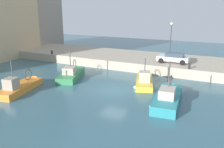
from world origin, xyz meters
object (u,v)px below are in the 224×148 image
Objects in this scene: mooring_bollard_north at (52,52)px; quay_streetlamp at (171,34)px; fishing_boat_teal at (168,100)px; mooring_bollard_mid at (189,66)px; parked_car_white at (173,58)px; fishing_boat_yellow at (144,82)px; fishing_boat_orange at (22,89)px; fishing_boat_green at (72,76)px.

quay_streetlamp is (5.65, -16.45, 2.98)m from mooring_bollard_north.
fishing_boat_teal reaches higher than mooring_bollard_north.
quay_streetlamp is at bearing 32.18° from mooring_bollard_mid.
quay_streetlamp is at bearing 20.45° from parked_car_white.
fishing_boat_teal is at bearing -169.79° from parked_car_white.
fishing_boat_yellow is 10.48m from quay_streetlamp.
fishing_boat_orange is at bearing 147.92° from quay_streetlamp.
fishing_boat_teal is 1.08× the size of fishing_boat_green.
parked_car_white is 7.13× the size of mooring_bollard_mid.
quay_streetlamp is at bearing -2.80° from fishing_boat_yellow.
fishing_boat_orange reaches higher than parked_car_white.
fishing_boat_teal reaches higher than fishing_boat_green.
fishing_boat_green is at bearing 126.91° from parked_car_white.
fishing_boat_orange is 0.99× the size of fishing_boat_green.
fishing_boat_green is 1.36× the size of quay_streetlamp.
fishing_boat_green reaches higher than mooring_bollard_north.
fishing_boat_yellow is at bearing 177.20° from quay_streetlamp.
fishing_boat_orange is 18.31m from mooring_bollard_mid.
mooring_bollard_mid is 1.00× the size of mooring_bollard_north.
quay_streetlamp reaches higher than fishing_boat_green.
mooring_bollard_north is at bearing 108.96° from quay_streetlamp.
quay_streetlamp is at bearing -71.04° from mooring_bollard_north.
mooring_bollard_north is at bearing 26.75° from fishing_boat_orange.
parked_car_white is 7.13× the size of mooring_bollard_north.
quay_streetlamp is (10.99, -8.95, 4.34)m from fishing_boat_green.
mooring_bollard_mid is 7.31m from quay_streetlamp.
mooring_bollard_mid is 20.00m from mooring_bollard_north.
mooring_bollard_mid is at bearing -3.41° from fishing_boat_teal.
fishing_boat_teal reaches higher than parked_car_white.
fishing_boat_yellow reaches higher than parked_car_white.
fishing_boat_yellow reaches higher than mooring_bollard_north.
quay_streetlamp reaches higher than fishing_boat_teal.
mooring_bollard_mid is at bearing -66.89° from fishing_boat_green.
fishing_boat_orange is at bearing -153.25° from mooring_bollard_north.
quay_streetlamp is (9.53, -0.47, 4.32)m from fishing_boat_yellow.
parked_car_white is at bearing -82.53° from mooring_bollard_north.
mooring_bollard_north is at bearing 90.00° from mooring_bollard_mid.
fishing_boat_yellow is at bearing -103.66° from mooring_bollard_north.
fishing_boat_green reaches higher than fishing_boat_orange.
fishing_boat_green is 14.82m from quay_streetlamp.
fishing_boat_green reaches higher than parked_car_white.
quay_streetlamp reaches higher than fishing_boat_yellow.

